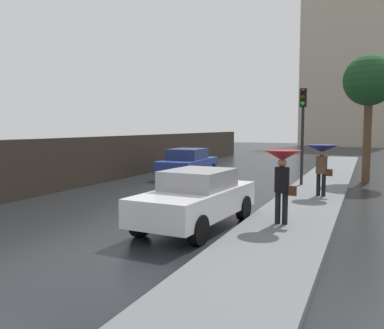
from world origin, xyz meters
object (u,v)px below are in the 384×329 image
(traffic_light, at_px, (303,118))
(street_tree_near, at_px, (369,83))
(car_blue_mid_road, at_px, (188,163))
(pedestrian_with_umbrella_near, at_px, (282,167))
(car_white_far_ahead, at_px, (197,198))
(pedestrian_with_umbrella_far, at_px, (322,155))

(traffic_light, bearing_deg, street_tree_near, 51.50)
(car_blue_mid_road, bearing_deg, pedestrian_with_umbrella_near, 124.25)
(pedestrian_with_umbrella_near, bearing_deg, car_white_far_ahead, 20.46)
(pedestrian_with_umbrella_far, distance_m, street_tree_near, 6.60)
(car_white_far_ahead, distance_m, traffic_light, 8.41)
(traffic_light, height_order, street_tree_near, street_tree_near)
(pedestrian_with_umbrella_far, bearing_deg, car_blue_mid_road, -26.09)
(car_white_far_ahead, height_order, traffic_light, traffic_light)
(car_blue_mid_road, xyz_separation_m, street_tree_near, (8.36, 1.50, 3.82))
(car_white_far_ahead, xyz_separation_m, pedestrian_with_umbrella_far, (2.49, 5.37, 0.84))
(traffic_light, distance_m, street_tree_near, 4.29)
(pedestrian_with_umbrella_far, height_order, traffic_light, traffic_light)
(car_blue_mid_road, relative_size, car_white_far_ahead, 1.01)
(pedestrian_with_umbrella_near, relative_size, traffic_light, 0.46)
(traffic_light, xyz_separation_m, street_tree_near, (2.47, 3.10, 1.64))
(traffic_light, relative_size, street_tree_near, 0.68)
(car_white_far_ahead, xyz_separation_m, traffic_light, (1.43, 8.00, 2.16))
(car_blue_mid_road, distance_m, traffic_light, 6.49)
(traffic_light, bearing_deg, pedestrian_with_umbrella_near, -85.36)
(car_white_far_ahead, height_order, pedestrian_with_umbrella_near, pedestrian_with_umbrella_near)
(car_blue_mid_road, height_order, pedestrian_with_umbrella_far, pedestrian_with_umbrella_far)
(car_blue_mid_road, xyz_separation_m, car_white_far_ahead, (4.47, -9.61, 0.02))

